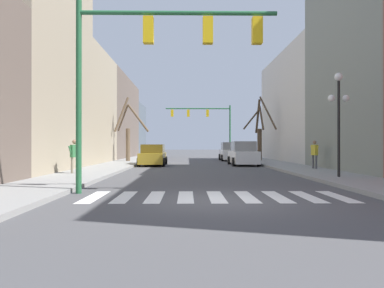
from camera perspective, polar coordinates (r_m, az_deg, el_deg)
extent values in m
plane|color=#4C4C4F|center=(10.35, 4.06, -8.64)|extent=(240.00, 240.00, 0.00)
cube|color=tan|center=(23.45, -25.31, 11.87)|extent=(6.00, 10.17, 12.83)
cube|color=tan|center=(32.01, -18.17, 5.20)|extent=(6.00, 8.91, 9.05)
cube|color=#66564C|center=(43.90, -13.33, 3.75)|extent=(6.00, 15.77, 9.07)
cube|color=#515B66|center=(56.01, -10.57, 2.11)|extent=(6.00, 9.04, 7.54)
cube|color=beige|center=(35.61, 17.75, 5.19)|extent=(6.00, 15.20, 9.71)
cube|color=white|center=(11.46, -14.73, -7.80)|extent=(0.45, 2.60, 0.01)
cube|color=white|center=(11.28, -10.24, -7.93)|extent=(0.45, 2.60, 0.01)
cube|color=white|center=(11.16, -5.63, -8.01)|extent=(0.45, 2.60, 0.01)
cube|color=white|center=(11.12, -0.96, -8.04)|extent=(0.45, 2.60, 0.01)
cube|color=white|center=(11.16, 3.71, -8.01)|extent=(0.45, 2.60, 0.01)
cube|color=white|center=(11.26, 8.32, -7.94)|extent=(0.45, 2.60, 0.01)
cube|color=white|center=(11.44, 12.82, -7.82)|extent=(0.45, 2.60, 0.01)
cube|color=white|center=(11.68, 17.15, -7.65)|extent=(0.45, 2.60, 0.01)
cube|color=white|center=(11.99, 21.29, -7.46)|extent=(0.45, 2.60, 0.01)
cylinder|color=#236038|center=(12.41, -16.88, 6.93)|extent=(0.18, 0.18, 6.12)
cylinder|color=#236038|center=(12.56, -2.12, 19.32)|extent=(6.28, 0.14, 0.14)
cube|color=yellow|center=(12.44, -6.66, 16.84)|extent=(0.32, 0.28, 0.84)
cube|color=yellow|center=(12.40, 2.43, 16.90)|extent=(0.32, 0.28, 0.84)
cube|color=yellow|center=(12.58, 9.89, 16.65)|extent=(0.32, 0.28, 0.84)
cylinder|color=#236038|center=(44.95, 5.82, 1.89)|extent=(0.18, 0.18, 6.31)
cylinder|color=#236038|center=(44.86, 0.91, 5.42)|extent=(7.69, 0.14, 0.14)
cube|color=yellow|center=(44.86, 2.38, 4.71)|extent=(0.32, 0.28, 0.84)
cube|color=yellow|center=(44.79, -0.58, 4.72)|extent=(0.32, 0.28, 0.84)
cube|color=yellow|center=(44.83, -3.04, 4.72)|extent=(0.32, 0.28, 0.84)
cylinder|color=black|center=(17.46, 21.45, 2.16)|extent=(0.12, 0.12, 4.17)
sphere|color=white|center=(17.69, 21.44, 9.50)|extent=(0.36, 0.36, 0.36)
sphere|color=white|center=(17.44, 20.46, 6.56)|extent=(0.31, 0.31, 0.31)
sphere|color=white|center=(17.68, 22.41, 6.47)|extent=(0.31, 0.31, 0.31)
cube|color=white|center=(28.63, 7.80, -1.98)|extent=(1.76, 4.74, 0.90)
cube|color=gray|center=(28.62, 7.80, -0.35)|extent=(1.62, 2.47, 0.73)
cylinder|color=black|center=(29.98, 5.69, -2.49)|extent=(0.22, 0.64, 0.64)
cylinder|color=black|center=(30.24, 9.08, -2.46)|extent=(0.22, 0.64, 0.64)
cylinder|color=black|center=(27.07, 6.38, -2.73)|extent=(0.22, 0.64, 0.64)
cylinder|color=black|center=(27.35, 10.13, -2.70)|extent=(0.22, 0.64, 0.64)
cube|color=#A38423|center=(28.21, -5.96, -2.14)|extent=(1.73, 4.70, 0.77)
cube|color=#594813|center=(28.19, -5.96, -0.71)|extent=(1.59, 2.44, 0.63)
cylinder|color=black|center=(29.75, -7.40, -2.50)|extent=(0.22, 0.64, 0.64)
cylinder|color=black|center=(29.60, -4.00, -2.52)|extent=(0.22, 0.64, 0.64)
cylinder|color=black|center=(26.87, -8.12, -2.75)|extent=(0.22, 0.64, 0.64)
cylinder|color=black|center=(26.70, -4.35, -2.77)|extent=(0.22, 0.64, 0.64)
cube|color=white|center=(36.96, 5.85, -1.58)|extent=(1.78, 4.24, 0.90)
cube|color=gray|center=(36.95, 5.85, -0.31)|extent=(1.64, 2.20, 0.73)
cylinder|color=black|center=(38.19, 4.27, -1.99)|extent=(0.22, 0.64, 0.64)
cylinder|color=black|center=(38.39, 6.97, -1.98)|extent=(0.22, 0.64, 0.64)
cylinder|color=black|center=(35.57, 4.64, -2.12)|extent=(0.22, 0.64, 0.64)
cylinder|color=black|center=(35.79, 7.54, -2.11)|extent=(0.22, 0.64, 0.64)
cylinder|color=#4C4C51|center=(23.23, 17.96, -2.60)|extent=(0.12, 0.12, 0.78)
cylinder|color=#4C4C51|center=(23.01, 18.40, -2.62)|extent=(0.12, 0.12, 0.78)
cube|color=gold|center=(23.10, 18.17, -0.87)|extent=(0.33, 0.43, 0.62)
sphere|color=#8C664C|center=(23.10, 18.17, 0.25)|extent=(0.22, 0.22, 0.22)
cylinder|color=gold|center=(23.28, 17.84, -0.97)|extent=(0.17, 0.28, 0.60)
cylinder|color=gold|center=(22.93, 18.52, -0.98)|extent=(0.17, 0.28, 0.60)
cylinder|color=#7A705B|center=(19.20, -17.81, -3.11)|extent=(0.12, 0.12, 0.78)
cylinder|color=#7A705B|center=(19.36, -17.13, -3.09)|extent=(0.12, 0.12, 0.78)
cube|color=#337542|center=(19.26, -17.47, -1.02)|extent=(0.41, 0.43, 0.61)
sphere|color=#8C664C|center=(19.26, -17.46, 0.32)|extent=(0.22, 0.22, 0.22)
cylinder|color=#337542|center=(19.13, -18.00, -1.15)|extent=(0.23, 0.26, 0.60)
cylinder|color=#337542|center=(19.39, -16.94, -1.14)|extent=(0.23, 0.26, 0.60)
cylinder|color=#473828|center=(34.38, 10.26, -0.09)|extent=(0.40, 0.40, 2.86)
cylinder|color=#473828|center=(34.06, 10.54, 3.97)|extent=(0.33, 1.03, 2.25)
cylinder|color=#473828|center=(35.06, 10.00, 4.16)|extent=(0.28, 1.38, 3.05)
cylinder|color=#473828|center=(33.68, 11.49, 4.70)|extent=(1.16, 2.08, 3.13)
cylinder|color=#473828|center=(34.12, 9.07, 3.76)|extent=(1.63, 0.61, 1.93)
cylinder|color=brown|center=(33.22, -9.73, -0.10)|extent=(0.37, 0.37, 2.84)
cylinder|color=brown|center=(33.22, -8.21, 3.94)|extent=(1.93, 0.29, 2.49)
cylinder|color=brown|center=(33.76, -10.47, 3.93)|extent=(1.13, 0.92, 2.34)
cylinder|color=brown|center=(33.19, -10.69, 4.44)|extent=(1.24, 0.65, 3.08)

